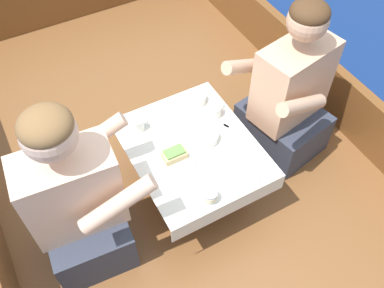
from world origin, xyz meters
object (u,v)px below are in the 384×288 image
Objects in this scene: person_port at (78,202)px; sandwich at (174,154)px; coffee_cup_starboard at (215,110)px; tin_can at (210,196)px; coffee_cup_port at (139,124)px; person_starboard at (288,97)px.

sandwich is (0.49, 0.03, -0.01)m from person_port.
coffee_cup_starboard is at bearing 26.17° from sandwich.
sandwich is at bearing -153.83° from coffee_cup_starboard.
tin_can is (0.03, -0.28, -0.00)m from sandwich.
tin_can is (0.11, -0.53, -0.01)m from coffee_cup_port.
person_port is 0.51m from coffee_cup_port.
coffee_cup_port is 1.33× the size of tin_can.
sandwich is 1.69× the size of tin_can.
person_port is at bearing -145.80° from coffee_cup_port.
coffee_cup_port reaches higher than tin_can.
tin_can is at bearing -78.88° from coffee_cup_port.
coffee_cup_port is (-0.78, 0.20, 0.01)m from person_starboard.
tin_can is at bearing -83.13° from sandwich.
coffee_cup_port is (-0.07, 0.25, 0.00)m from sandwich.
coffee_cup_starboard reaches higher than sandwich.
coffee_cup_port is 0.40m from coffee_cup_starboard.
person_port and person_starboard have the same top height.
coffee_cup_starboard is (0.81, 0.19, -0.01)m from person_port.
coffee_cup_starboard is 0.52m from tin_can.
coffee_cup_port is at bearing 105.68° from sandwich.
coffee_cup_port is at bearing 165.61° from coffee_cup_starboard.
sandwich is 1.14× the size of coffee_cup_starboard.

